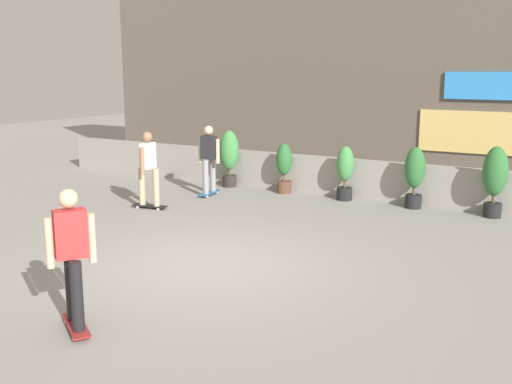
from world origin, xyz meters
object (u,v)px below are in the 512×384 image
(potted_plant_0, at_px, (229,154))
(potted_plant_4, at_px, (495,176))
(potted_plant_2, at_px, (345,171))
(potted_plant_3, at_px, (415,174))
(potted_plant_1, at_px, (284,166))
(skater_far_right, at_px, (72,254))
(skater_by_wall_left, at_px, (148,166))
(skater_by_wall_right, at_px, (209,157))

(potted_plant_0, xyz_separation_m, potted_plant_4, (6.51, 0.00, 0.01))
(potted_plant_2, bearing_deg, potted_plant_3, 0.00)
(potted_plant_1, relative_size, skater_far_right, 0.73)
(potted_plant_2, bearing_deg, potted_plant_0, -180.00)
(skater_by_wall_left, bearing_deg, potted_plant_1, 60.28)
(skater_by_wall_left, bearing_deg, skater_far_right, -57.16)
(potted_plant_0, xyz_separation_m, potted_plant_2, (3.22, 0.00, -0.15))
(skater_by_wall_left, bearing_deg, potted_plant_3, 31.35)
(potted_plant_4, bearing_deg, potted_plant_2, 180.00)
(potted_plant_4, relative_size, skater_by_wall_right, 0.87)
(potted_plant_1, distance_m, potted_plant_3, 3.24)
(potted_plant_0, relative_size, skater_by_wall_right, 0.87)
(potted_plant_0, distance_m, potted_plant_2, 3.22)
(skater_by_wall_left, height_order, skater_by_wall_right, same)
(potted_plant_2, xyz_separation_m, potted_plant_3, (1.63, 0.00, 0.07))
(potted_plant_0, distance_m, potted_plant_1, 1.62)
(potted_plant_4, bearing_deg, potted_plant_0, -180.00)
(potted_plant_3, distance_m, skater_far_right, 8.47)
(potted_plant_0, xyz_separation_m, potted_plant_3, (4.85, 0.00, -0.08))
(potted_plant_4, bearing_deg, potted_plant_3, 180.00)
(potted_plant_3, xyz_separation_m, skater_by_wall_left, (-4.97, -3.03, 0.17))
(potted_plant_2, xyz_separation_m, skater_by_wall_right, (-3.02, -1.19, 0.24))
(potted_plant_2, bearing_deg, skater_by_wall_right, -158.42)
(skater_by_wall_left, relative_size, skater_far_right, 1.00)
(potted_plant_0, height_order, skater_by_wall_left, skater_by_wall_left)
(potted_plant_3, distance_m, skater_by_wall_left, 5.82)
(skater_by_wall_right, xyz_separation_m, skater_far_right, (3.10, -7.13, 0.00))
(skater_by_wall_left, xyz_separation_m, skater_by_wall_right, (0.32, 1.83, 0.00))
(potted_plant_2, relative_size, skater_by_wall_right, 0.75)
(potted_plant_3, relative_size, skater_by_wall_right, 0.80)
(potted_plant_1, xyz_separation_m, potted_plant_4, (4.90, 0.00, 0.19))
(potted_plant_4, bearing_deg, skater_by_wall_left, -155.44)
(potted_plant_2, height_order, potted_plant_4, potted_plant_4)
(potted_plant_1, height_order, potted_plant_4, potted_plant_4)
(potted_plant_1, height_order, potted_plant_2, potted_plant_2)
(potted_plant_4, xyz_separation_m, skater_by_wall_left, (-6.63, -3.03, 0.08))
(potted_plant_0, bearing_deg, skater_far_right, -68.38)
(potted_plant_1, bearing_deg, potted_plant_4, 0.00)
(potted_plant_4, bearing_deg, skater_far_right, -111.04)
(potted_plant_1, bearing_deg, potted_plant_2, 0.00)
(potted_plant_0, relative_size, potted_plant_2, 1.16)
(potted_plant_3, bearing_deg, potted_plant_1, -180.00)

